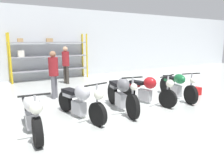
% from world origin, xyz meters
% --- Properties ---
extents(ground_plane, '(30.00, 30.00, 0.00)m').
position_xyz_m(ground_plane, '(0.00, 0.00, 0.00)').
color(ground_plane, silver).
extents(back_wall, '(30.00, 0.08, 3.60)m').
position_xyz_m(back_wall, '(0.00, 6.37, 1.80)').
color(back_wall, silver).
rests_on(back_wall, ground_plane).
extents(shelving_rack, '(3.83, 0.63, 2.30)m').
position_xyz_m(shelving_rack, '(-0.27, 6.00, 1.22)').
color(shelving_rack, gold).
rests_on(shelving_rack, ground_plane).
extents(motorcycle_white, '(0.57, 2.06, 1.00)m').
position_xyz_m(motorcycle_white, '(-2.41, -0.27, 0.46)').
color(motorcycle_white, black).
rests_on(motorcycle_white, ground_plane).
extents(motorcycle_silver, '(0.69, 2.01, 0.99)m').
position_xyz_m(motorcycle_silver, '(-1.18, 0.01, 0.47)').
color(motorcycle_silver, black).
rests_on(motorcycle_silver, ground_plane).
extents(motorcycle_grey, '(0.68, 2.10, 1.07)m').
position_xyz_m(motorcycle_grey, '(0.06, -0.01, 0.50)').
color(motorcycle_grey, black).
rests_on(motorcycle_grey, ground_plane).
extents(motorcycle_red, '(0.83, 2.03, 0.97)m').
position_xyz_m(motorcycle_red, '(1.15, 0.15, 0.46)').
color(motorcycle_red, black).
rests_on(motorcycle_red, ground_plane).
extents(motorcycle_green, '(0.80, 2.07, 0.97)m').
position_xyz_m(motorcycle_green, '(2.41, 0.11, 0.45)').
color(motorcycle_green, black).
rests_on(motorcycle_green, ground_plane).
extents(person_browsing, '(0.45, 0.45, 1.61)m').
position_xyz_m(person_browsing, '(-1.14, 2.30, 0.94)').
color(person_browsing, '#595960').
rests_on(person_browsing, ground_plane).
extents(person_near_rack, '(0.41, 0.41, 1.69)m').
position_xyz_m(person_near_rack, '(0.10, 4.56, 0.99)').
color(person_near_rack, '#38332D').
rests_on(person_near_rack, ground_plane).
extents(toolbox, '(0.44, 0.26, 0.28)m').
position_xyz_m(toolbox, '(3.32, 0.05, 0.14)').
color(toolbox, red).
rests_on(toolbox, ground_plane).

